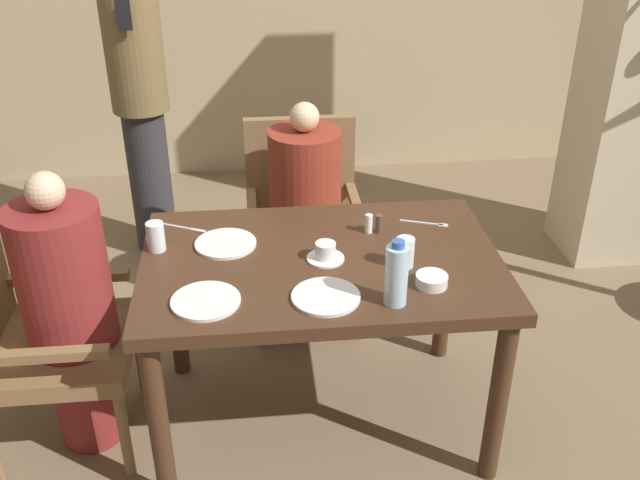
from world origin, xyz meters
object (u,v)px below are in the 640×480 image
(diner_in_far_chair, at_px, (306,217))
(bowl_small, at_px, (432,280))
(glass_tall_near, at_px, (405,252))
(plate_dessert_center, at_px, (326,297))
(plate_main_left, at_px, (226,244))
(glass_tall_mid, at_px, (156,237))
(diner_in_left_chair, at_px, (70,313))
(teacup_with_saucer, at_px, (325,253))
(chair_left_side, at_px, (33,331))
(plate_main_right, at_px, (206,301))
(standing_host, at_px, (139,88))
(chair_far_side, at_px, (303,214))
(water_bottle, at_px, (396,275))

(diner_in_far_chair, distance_m, bowl_small, 0.99)
(bowl_small, height_order, glass_tall_near, glass_tall_near)
(glass_tall_near, bearing_deg, plate_dessert_center, -149.45)
(diner_in_far_chair, bearing_deg, plate_main_left, -121.62)
(plate_main_left, xyz_separation_m, glass_tall_mid, (-0.25, -0.01, 0.05))
(diner_in_left_chair, relative_size, teacup_with_saucer, 8.34)
(diner_in_far_chair, height_order, bowl_small, diner_in_far_chair)
(chair_left_side, bearing_deg, plate_main_left, 10.30)
(plate_main_right, xyz_separation_m, plate_dessert_center, (0.39, -0.02, 0.00))
(teacup_with_saucer, height_order, glass_tall_near, glass_tall_near)
(plate_main_right, bearing_deg, chair_left_side, 159.42)
(diner_in_left_chair, relative_size, plate_main_left, 4.97)
(bowl_small, bearing_deg, standing_host, 123.40)
(diner_in_left_chair, height_order, standing_host, standing_host)
(plate_main_left, bearing_deg, glass_tall_mid, -177.98)
(diner_in_left_chair, xyz_separation_m, bowl_small, (1.25, -0.22, 0.19))
(diner_in_far_chair, xyz_separation_m, plate_dessert_center, (-0.01, -0.94, 0.19))
(glass_tall_mid, bearing_deg, standing_host, 98.49)
(chair_far_side, relative_size, diner_in_far_chair, 0.84)
(plate_dessert_center, bearing_deg, teacup_with_saucer, 83.99)
(plate_main_left, height_order, plate_main_right, same)
(diner_in_left_chair, distance_m, glass_tall_near, 1.21)
(plate_main_right, height_order, glass_tall_mid, glass_tall_mid)
(plate_main_left, distance_m, plate_dessert_center, 0.51)
(chair_left_side, distance_m, teacup_with_saucer, 1.10)
(standing_host, bearing_deg, plate_main_left, -71.85)
(diner_in_far_chair, xyz_separation_m, bowl_small, (0.35, -0.90, 0.21))
(plate_dessert_center, relative_size, teacup_with_saucer, 1.68)
(plate_dessert_center, xyz_separation_m, glass_tall_near, (0.30, 0.17, 0.05))
(teacup_with_saucer, relative_size, bowl_small, 1.24)
(plate_main_left, bearing_deg, plate_dessert_center, -49.60)
(bowl_small, relative_size, water_bottle, 0.48)
(standing_host, bearing_deg, glass_tall_near, -56.02)
(plate_main_left, relative_size, water_bottle, 0.99)
(chair_left_side, distance_m, water_bottle, 1.34)
(bowl_small, relative_size, glass_tall_near, 0.99)
(plate_main_right, xyz_separation_m, glass_tall_near, (0.68, 0.16, 0.05))
(diner_in_far_chair, bearing_deg, teacup_with_saucer, -88.84)
(standing_host, xyz_separation_m, plate_main_left, (0.46, -1.39, -0.18))
(chair_far_side, xyz_separation_m, plate_main_left, (-0.34, -0.70, 0.25))
(glass_tall_near, bearing_deg, chair_left_side, 176.40)
(teacup_with_saucer, xyz_separation_m, glass_tall_mid, (-0.60, 0.13, 0.03))
(plate_main_right, height_order, glass_tall_near, glass_tall_near)
(chair_left_side, relative_size, diner_in_far_chair, 0.84)
(chair_left_side, bearing_deg, chair_far_side, 38.26)
(plate_main_right, height_order, teacup_with_saucer, teacup_with_saucer)
(chair_left_side, height_order, plate_dessert_center, chair_left_side)
(diner_in_far_chair, distance_m, plate_dessert_center, 0.96)
(plate_main_left, bearing_deg, plate_main_right, -99.00)
(diner_in_far_chair, relative_size, plate_dessert_center, 4.87)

